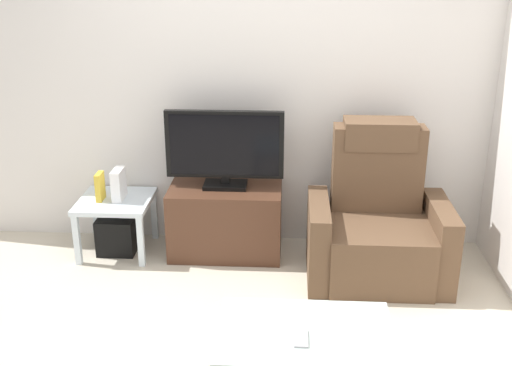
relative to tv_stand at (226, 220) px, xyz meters
name	(u,v)px	position (x,y,z in m)	size (l,w,h in m)	color
ground_plane	(233,310)	(0.13, -0.83, -0.27)	(6.40, 6.40, 0.00)	beige
wall_back	(244,78)	(0.13, 0.30, 1.03)	(6.40, 0.06, 2.60)	silver
tv_stand	(226,220)	(0.00, 0.00, 0.00)	(0.84, 0.48, 0.53)	#4C2D1E
television	(225,148)	(0.00, 0.02, 0.57)	(0.87, 0.20, 0.58)	black
recliner_armchair	(378,225)	(1.11, -0.26, 0.11)	(0.98, 0.78, 1.08)	brown
side_table	(116,207)	(-0.84, -0.02, 0.10)	(0.54, 0.54, 0.43)	silver
subwoofer_box	(118,234)	(-0.84, -0.02, -0.13)	(0.28, 0.28, 0.28)	black
book_upright	(100,187)	(-0.94, -0.04, 0.27)	(0.04, 0.13, 0.21)	gold
game_console	(119,184)	(-0.80, -0.01, 0.28)	(0.07, 0.20, 0.23)	white
coffee_table	(305,335)	(0.57, -1.61, 0.10)	(0.90, 0.60, 0.39)	#B2C6C1
cell_phone	(301,338)	(0.55, -1.69, 0.13)	(0.07, 0.15, 0.01)	#B7B7BC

